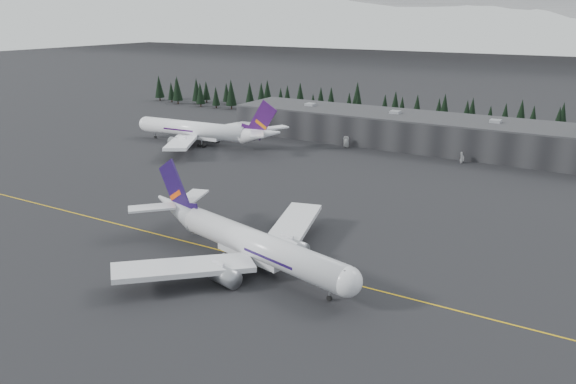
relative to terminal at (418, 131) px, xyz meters
The scene contains 8 objects.
ground 125.16m from the terminal, 90.00° to the right, with size 1400.00×1400.00×0.00m, color black.
taxiline 127.16m from the terminal, 90.00° to the right, with size 400.00×0.40×0.02m, color gold.
terminal is the anchor object (origin of this frame).
treeline 37.02m from the terminal, 90.00° to the left, with size 360.00×20.00×15.00m, color black.
jet_main 129.65m from the terminal, 88.61° to the right, with size 63.45×57.87×18.99m.
jet_parked 87.53m from the terminal, 151.19° to the right, with size 69.97×64.46×20.56m.
gse_vehicle_a 30.06m from the terminal, 143.93° to the right, with size 2.18×4.74×1.32m, color silver.
gse_vehicle_b 30.22m from the terminal, 38.94° to the right, with size 1.73×4.30×1.46m, color silver.
Camera 1 is at (68.87, -97.26, 52.65)m, focal length 35.00 mm.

